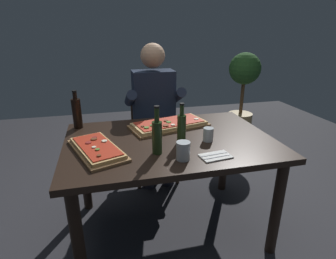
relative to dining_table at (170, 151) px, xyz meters
name	(u,v)px	position (x,y,z in m)	size (l,w,h in m)	color
ground_plane	(170,226)	(0.00, 0.00, -0.64)	(6.40, 6.40, 0.00)	#2D2D33
dining_table	(170,151)	(0.00, 0.00, 0.00)	(1.40, 0.96, 0.74)	black
pizza_rectangular_front	(169,124)	(0.05, 0.23, 0.12)	(0.64, 0.41, 0.05)	olive
pizza_rectangular_left	(97,149)	(-0.48, -0.09, 0.11)	(0.38, 0.53, 0.05)	olive
wine_bottle_dark	(157,135)	(-0.13, -0.20, 0.21)	(0.06, 0.06, 0.30)	#233819
oil_bottle_amber	(182,128)	(0.06, -0.08, 0.20)	(0.06, 0.06, 0.27)	#233819
vinegar_bottle_green	(77,113)	(-0.62, 0.38, 0.21)	(0.07, 0.07, 0.29)	black
tumbler_near_camera	(208,134)	(0.24, -0.09, 0.14)	(0.07, 0.07, 0.09)	silver
tumbler_far_side	(184,152)	(0.00, -0.32, 0.14)	(0.08, 0.08, 0.11)	silver
napkin_cutlery_set	(216,156)	(0.20, -0.33, 0.10)	(0.19, 0.13, 0.01)	white
diner_chair	(153,130)	(0.04, 0.86, -0.16)	(0.44, 0.44, 0.87)	#3D2B1E
seated_diner	(155,109)	(0.04, 0.74, 0.10)	(0.53, 0.41, 1.33)	#23232D
potted_plant_corner	(242,93)	(1.32, 1.42, 0.03)	(0.39, 0.39, 1.17)	tan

